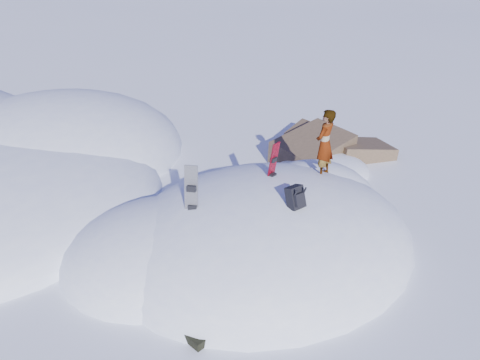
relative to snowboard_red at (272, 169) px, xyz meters
name	(u,v)px	position (x,y,z in m)	size (l,w,h in m)	color
ground	(264,245)	(-0.44, -0.52, -1.62)	(120.00, 120.00, 0.00)	white
snow_mound	(253,242)	(-0.61, -0.28, -1.62)	(8.00, 6.00, 3.00)	white
rock_outcrop	(322,163)	(3.28, 2.49, -1.60)	(4.68, 4.41, 1.68)	brown
snowboard_red	(272,169)	(0.00, 0.00, 0.00)	(0.33, 0.32, 1.34)	red
snowboard_dark	(191,200)	(-2.06, -0.29, -0.12)	(0.38, 0.38, 1.48)	black
backpack	(296,197)	(-0.23, -1.36, 0.01)	(0.39, 0.45, 0.54)	black
gear_pile	(204,331)	(-2.71, -2.43, -1.52)	(0.78, 0.61, 0.20)	black
person	(325,144)	(1.34, -0.08, 0.40)	(0.60, 0.39, 1.64)	slate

